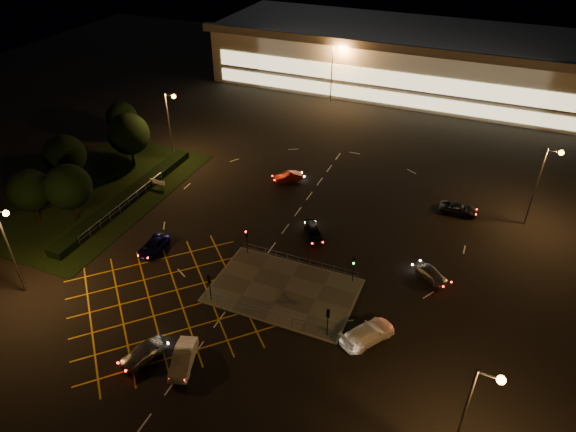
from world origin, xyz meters
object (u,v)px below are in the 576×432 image
at_px(signal_sw, 209,282).
at_px(car_circ_red, 288,177).
at_px(car_right_silver, 431,273).
at_px(car_approach_white, 368,333).
at_px(car_near_silver, 143,352).
at_px(signal_nw, 247,237).
at_px(signal_ne, 354,264).
at_px(car_east_grey, 458,209).
at_px(car_far_dkgrey, 314,232).
at_px(signal_se, 328,317).
at_px(car_queue_white, 183,358).
at_px(car_left_blue, 153,246).

xyz_separation_m(signal_sw, car_circ_red, (-2.05, 24.59, -1.76)).
relative_size(signal_sw, car_right_silver, 0.83).
distance_m(signal_sw, car_approach_white, 15.61).
bearing_deg(car_near_silver, car_circ_red, 111.51).
xyz_separation_m(car_near_silver, car_circ_red, (-0.29, 33.14, -0.12)).
height_order(signal_sw, signal_nw, same).
xyz_separation_m(signal_ne, car_circ_red, (-14.05, 16.60, -1.76)).
relative_size(car_circ_red, car_east_grey, 0.81).
bearing_deg(car_far_dkgrey, signal_se, -97.18).
bearing_deg(signal_ne, car_far_dkgrey, 137.76).
bearing_deg(car_approach_white, signal_se, 49.71).
height_order(car_right_silver, car_approach_white, car_approach_white).
height_order(signal_nw, car_queue_white, signal_nw).
bearing_deg(car_east_grey, car_right_silver, 174.13).
height_order(signal_se, signal_nw, same).
distance_m(signal_se, car_approach_white, 3.97).
bearing_deg(car_far_dkgrey, signal_nw, -166.16).
xyz_separation_m(signal_se, car_left_blue, (-21.87, 4.52, -1.75)).
xyz_separation_m(signal_sw, car_east_grey, (20.33, 25.25, -1.73)).
relative_size(signal_se, signal_ne, 1.00).
distance_m(signal_se, car_circ_red, 28.38).
relative_size(signal_se, signal_nw, 1.00).
bearing_deg(car_right_silver, car_far_dkgrey, 114.20).
distance_m(car_circ_red, car_east_grey, 22.39).
bearing_deg(signal_nw, car_approach_white, -24.19).
bearing_deg(signal_se, signal_ne, -90.00).
distance_m(car_left_blue, car_circ_red, 21.53).
height_order(car_right_silver, car_east_grey, car_right_silver).
xyz_separation_m(car_left_blue, car_circ_red, (7.82, 20.06, -0.00)).
height_order(car_near_silver, car_east_grey, car_near_silver).
bearing_deg(car_near_silver, car_approach_white, 50.02).
distance_m(car_queue_white, car_east_grey, 37.88).
bearing_deg(signal_nw, car_right_silver, 10.75).
bearing_deg(car_circ_red, signal_sw, -32.88).
bearing_deg(car_near_silver, car_left_blue, 142.81).
bearing_deg(car_queue_white, signal_se, 19.28).
xyz_separation_m(signal_sw, signal_nw, (0.00, 7.99, 0.00)).
distance_m(car_queue_white, car_left_blue, 16.94).
xyz_separation_m(car_far_dkgrey, car_circ_red, (-7.68, 10.81, -0.01)).
height_order(signal_se, car_approach_white, signal_se).
distance_m(car_near_silver, car_queue_white, 3.63).
distance_m(signal_sw, car_far_dkgrey, 14.98).
bearing_deg(signal_ne, signal_se, -90.00).
height_order(signal_ne, car_far_dkgrey, signal_ne).
relative_size(signal_ne, car_right_silver, 0.83).
height_order(car_circ_red, car_east_grey, car_east_grey).
bearing_deg(signal_se, car_circ_red, -60.25).
bearing_deg(car_right_silver, signal_se, -179.20).
bearing_deg(car_queue_white, car_circ_red, 78.78).
bearing_deg(car_far_dkgrey, car_near_silver, -140.33).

